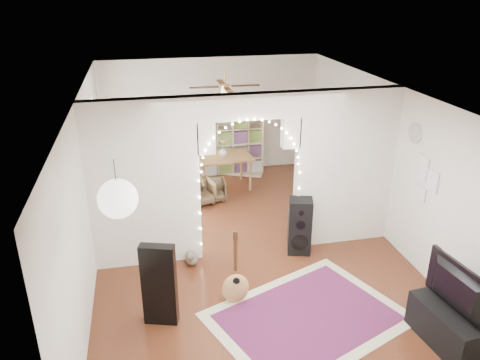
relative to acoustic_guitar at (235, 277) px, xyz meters
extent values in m
plane|color=black|center=(0.50, 1.37, -0.42)|extent=(7.50, 7.50, 0.00)
cube|color=white|center=(0.50, 1.37, 2.28)|extent=(5.00, 7.50, 0.02)
cube|color=silver|center=(0.50, 5.12, 0.93)|extent=(5.00, 0.02, 2.70)
cube|color=silver|center=(0.50, -2.38, 0.93)|extent=(5.00, 0.02, 2.70)
cube|color=silver|center=(-2.00, 1.37, 0.93)|extent=(0.02, 7.50, 2.70)
cube|color=silver|center=(3.00, 1.37, 0.93)|extent=(0.02, 7.50, 2.70)
cube|color=silver|center=(-1.15, 1.37, 0.93)|extent=(1.70, 0.20, 2.70)
cube|color=silver|center=(2.15, 1.37, 0.93)|extent=(1.70, 0.20, 2.70)
cube|color=silver|center=(0.50, 1.37, 2.08)|extent=(1.60, 0.20, 0.40)
cube|color=white|center=(-1.97, 3.17, 1.08)|extent=(0.04, 1.20, 1.40)
cylinder|color=white|center=(2.98, 0.77, 1.68)|extent=(0.03, 0.31, 0.31)
sphere|color=white|center=(-1.40, -1.03, 1.83)|extent=(0.40, 0.40, 0.40)
cube|color=maroon|center=(0.90, -0.54, -0.42)|extent=(3.00, 2.66, 0.02)
cube|color=black|center=(-1.05, -0.19, 0.16)|extent=(0.47, 0.28, 1.18)
ellipsoid|color=#AC8144|center=(0.00, 0.00, -0.02)|extent=(0.41, 0.24, 0.47)
cube|color=black|center=(0.00, 0.00, 0.37)|extent=(0.05, 0.04, 0.54)
cube|color=black|center=(0.00, 0.00, 0.67)|extent=(0.06, 0.04, 0.12)
ellipsoid|color=brown|center=(-0.49, 1.12, -0.31)|extent=(0.28, 0.36, 0.23)
sphere|color=brown|center=(-0.52, 0.99, -0.20)|extent=(0.16, 0.16, 0.13)
cone|color=brown|center=(-0.56, 0.99, -0.13)|extent=(0.04, 0.04, 0.05)
cone|color=brown|center=(-0.49, 0.99, -0.13)|extent=(0.04, 0.04, 0.05)
cylinder|color=brown|center=(-0.45, 1.29, -0.39)|extent=(0.09, 0.21, 0.07)
cube|color=black|center=(1.33, 1.12, 0.06)|extent=(0.45, 0.41, 0.97)
cylinder|color=black|center=(1.28, 0.96, -0.15)|extent=(0.28, 0.10, 0.28)
cylinder|color=black|center=(1.28, 0.96, 0.17)|extent=(0.15, 0.06, 0.15)
cylinder|color=black|center=(1.28, 0.96, 0.38)|extent=(0.09, 0.04, 0.09)
cube|color=black|center=(2.39, -1.36, -0.17)|extent=(0.51, 1.04, 0.50)
imported|color=black|center=(2.39, -1.36, 0.38)|extent=(0.26, 1.08, 0.62)
cube|color=beige|center=(0.93, 4.87, 0.32)|extent=(1.48, 0.92, 1.49)
cube|color=brown|center=(0.56, 4.03, 0.31)|extent=(1.28, 0.92, 0.05)
cylinder|color=brown|center=(0.08, 3.66, -0.07)|extent=(0.05, 0.05, 0.70)
cylinder|color=brown|center=(1.11, 3.77, -0.07)|extent=(0.05, 0.05, 0.70)
cylinder|color=brown|center=(0.01, 4.30, -0.07)|extent=(0.05, 0.05, 0.70)
cylinder|color=brown|center=(1.05, 4.40, -0.07)|extent=(0.05, 0.05, 0.70)
imported|color=white|center=(0.56, 4.03, 0.43)|extent=(0.20, 0.20, 0.19)
imported|color=#503C28|center=(-0.05, 3.37, -0.17)|extent=(0.68, 0.69, 0.51)
imported|color=#503C28|center=(0.26, 3.46, -0.20)|extent=(0.49, 0.51, 0.44)
camera|label=1|loc=(-1.10, -5.38, 3.80)|focal=35.00mm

